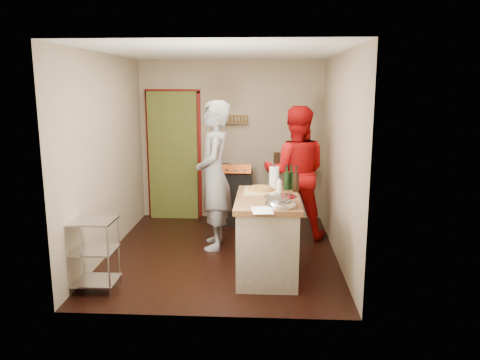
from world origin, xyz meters
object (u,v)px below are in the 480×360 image
at_px(person_stripe, 214,176).
at_px(person_red, 295,173).
at_px(wire_shelving, 94,251).
at_px(stove, 233,195).
at_px(island, 268,234).

xyz_separation_m(person_stripe, person_red, (1.12, 0.51, -0.04)).
bearing_deg(wire_shelving, person_stripe, 51.20).
bearing_deg(stove, island, -75.13).
bearing_deg(wire_shelving, stove, 63.15).
height_order(wire_shelving, person_red, person_red).
xyz_separation_m(wire_shelving, island, (1.88, 0.55, 0.05)).
bearing_deg(person_stripe, island, 33.75).
distance_m(stove, person_red, 1.27).
bearing_deg(island, person_stripe, 128.95).
bearing_deg(person_red, wire_shelving, 43.10).
xyz_separation_m(wire_shelving, person_stripe, (1.16, 1.44, 0.56)).
height_order(wire_shelving, island, island).
bearing_deg(person_red, island, 76.63).
distance_m(island, person_stripe, 1.26).
height_order(stove, wire_shelving, stove).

